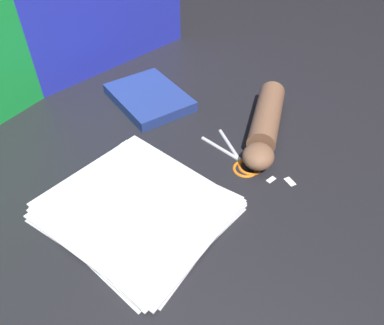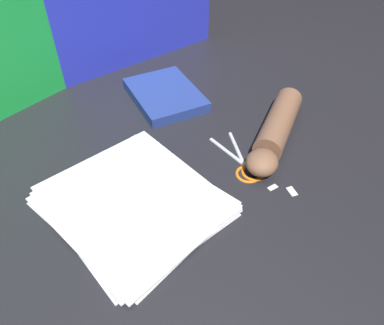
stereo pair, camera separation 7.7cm
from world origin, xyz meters
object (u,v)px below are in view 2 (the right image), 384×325
object	(u,v)px
paper_stack	(134,201)
book_closed	(165,95)
hand_forearm	(276,130)
scissors	(245,164)

from	to	relation	value
paper_stack	book_closed	xyz separation A→B (m)	(0.30, 0.25, 0.01)
book_closed	hand_forearm	distance (m)	0.33
paper_stack	book_closed	size ratio (longest dim) A/B	1.33
paper_stack	hand_forearm	world-z (taller)	hand_forearm
book_closed	hand_forearm	world-z (taller)	hand_forearm
book_closed	scissors	xyz separation A→B (m)	(-0.05, -0.33, -0.01)
scissors	paper_stack	bearing A→B (deg)	161.70
hand_forearm	paper_stack	bearing A→B (deg)	168.66
hand_forearm	book_closed	bearing A→B (deg)	102.02
scissors	hand_forearm	world-z (taller)	hand_forearm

